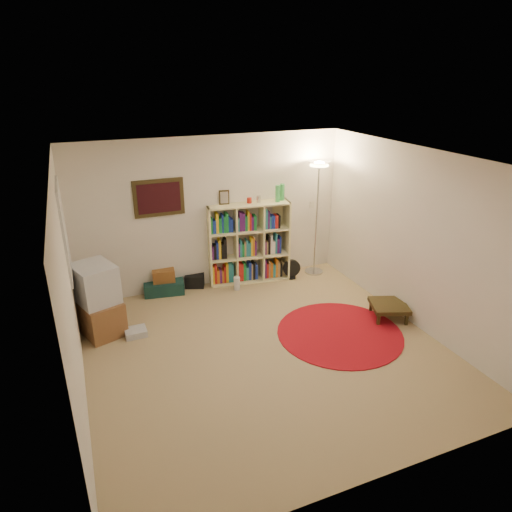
{
  "coord_description": "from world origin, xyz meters",
  "views": [
    {
      "loc": [
        -2.06,
        -4.66,
        3.42
      ],
      "look_at": [
        0.1,
        0.6,
        1.1
      ],
      "focal_mm": 32.0,
      "sensor_mm": 36.0,
      "label": 1
    }
  ],
  "objects_px": {
    "bookshelf": "(247,244)",
    "tv_stand": "(98,300)",
    "suitcase": "(164,286)",
    "floor_lamp": "(318,182)",
    "floor_fan": "(292,269)",
    "side_table": "(389,306)"
  },
  "relations": [
    {
      "from": "bookshelf",
      "to": "tv_stand",
      "type": "xyz_separation_m",
      "value": [
        -2.53,
        -0.83,
        -0.18
      ]
    },
    {
      "from": "tv_stand",
      "to": "suitcase",
      "type": "distance_m",
      "value": 1.44
    },
    {
      "from": "floor_lamp",
      "to": "floor_fan",
      "type": "height_order",
      "value": "floor_lamp"
    },
    {
      "from": "floor_lamp",
      "to": "suitcase",
      "type": "bearing_deg",
      "value": 174.9
    },
    {
      "from": "floor_fan",
      "to": "tv_stand",
      "type": "relative_size",
      "value": 0.35
    },
    {
      "from": "floor_lamp",
      "to": "tv_stand",
      "type": "distance_m",
      "value": 3.99
    },
    {
      "from": "suitcase",
      "to": "side_table",
      "type": "distance_m",
      "value": 3.59
    },
    {
      "from": "side_table",
      "to": "floor_lamp",
      "type": "bearing_deg",
      "value": 96.59
    },
    {
      "from": "tv_stand",
      "to": "floor_fan",
      "type": "bearing_deg",
      "value": -9.3
    },
    {
      "from": "tv_stand",
      "to": "side_table",
      "type": "relative_size",
      "value": 1.55
    },
    {
      "from": "suitcase",
      "to": "floor_fan",
      "type": "bearing_deg",
      "value": 0.6
    },
    {
      "from": "floor_fan",
      "to": "suitcase",
      "type": "distance_m",
      "value": 2.22
    },
    {
      "from": "bookshelf",
      "to": "side_table",
      "type": "height_order",
      "value": "bookshelf"
    },
    {
      "from": "floor_fan",
      "to": "tv_stand",
      "type": "bearing_deg",
      "value": -159.76
    },
    {
      "from": "floor_lamp",
      "to": "side_table",
      "type": "bearing_deg",
      "value": -83.41
    },
    {
      "from": "bookshelf",
      "to": "side_table",
      "type": "relative_size",
      "value": 2.53
    },
    {
      "from": "floor_fan",
      "to": "floor_lamp",
      "type": "bearing_deg",
      "value": 19.25
    },
    {
      "from": "bookshelf",
      "to": "floor_fan",
      "type": "bearing_deg",
      "value": -11.99
    },
    {
      "from": "bookshelf",
      "to": "floor_lamp",
      "type": "distance_m",
      "value": 1.6
    },
    {
      "from": "floor_fan",
      "to": "suitcase",
      "type": "relative_size",
      "value": 0.5
    },
    {
      "from": "floor_lamp",
      "to": "side_table",
      "type": "distance_m",
      "value": 2.4
    },
    {
      "from": "bookshelf",
      "to": "suitcase",
      "type": "xyz_separation_m",
      "value": [
        -1.46,
        0.06,
        -0.57
      ]
    }
  ]
}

